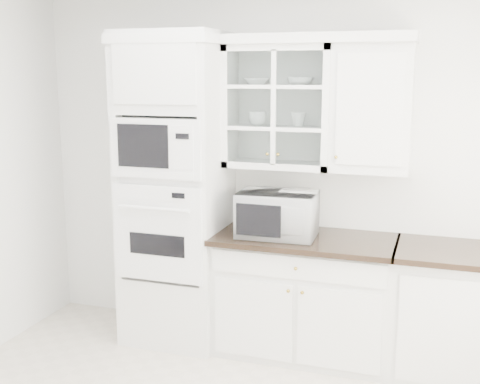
% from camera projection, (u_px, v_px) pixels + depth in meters
% --- Properties ---
extents(room_shell, '(4.00, 3.50, 2.70)m').
position_uv_depth(room_shell, '(222.00, 130.00, 3.39)').
color(room_shell, white).
rests_on(room_shell, ground).
extents(oven_column, '(0.76, 0.68, 2.40)m').
position_uv_depth(oven_column, '(176.00, 191.00, 4.66)').
color(oven_column, white).
rests_on(oven_column, ground).
extents(base_cabinet_run, '(1.32, 0.67, 0.92)m').
position_uv_depth(base_cabinet_run, '(305.00, 295.00, 4.51)').
color(base_cabinet_run, white).
rests_on(base_cabinet_run, ground).
extents(extra_base_cabinet, '(0.72, 0.67, 0.92)m').
position_uv_depth(extra_base_cabinet, '(445.00, 311.00, 4.20)').
color(extra_base_cabinet, white).
rests_on(extra_base_cabinet, ground).
extents(upper_cabinet_glass, '(0.80, 0.33, 0.90)m').
position_uv_depth(upper_cabinet_glass, '(279.00, 107.00, 4.44)').
color(upper_cabinet_glass, white).
rests_on(upper_cabinet_glass, room_shell).
extents(upper_cabinet_solid, '(0.55, 0.33, 0.90)m').
position_uv_depth(upper_cabinet_solid, '(372.00, 109.00, 4.24)').
color(upper_cabinet_solid, white).
rests_on(upper_cabinet_solid, room_shell).
extents(crown_molding, '(2.14, 0.38, 0.07)m').
position_uv_depth(crown_molding, '(265.00, 40.00, 4.36)').
color(crown_molding, white).
rests_on(crown_molding, room_shell).
extents(countertop_microwave, '(0.58, 0.49, 0.33)m').
position_uv_depth(countertop_microwave, '(278.00, 213.00, 4.41)').
color(countertop_microwave, white).
rests_on(countertop_microwave, base_cabinet_run).
extents(bowl_a, '(0.26, 0.26, 0.05)m').
position_uv_depth(bowl_a, '(256.00, 81.00, 4.47)').
color(bowl_a, white).
rests_on(bowl_a, upper_cabinet_glass).
extents(bowl_b, '(0.23, 0.23, 0.06)m').
position_uv_depth(bowl_b, '(300.00, 81.00, 4.37)').
color(bowl_b, white).
rests_on(bowl_b, upper_cabinet_glass).
extents(cup_a, '(0.17, 0.17, 0.10)m').
position_uv_depth(cup_a, '(257.00, 118.00, 4.50)').
color(cup_a, white).
rests_on(cup_a, upper_cabinet_glass).
extents(cup_b, '(0.14, 0.14, 0.10)m').
position_uv_depth(cup_b, '(299.00, 119.00, 4.43)').
color(cup_b, white).
rests_on(cup_b, upper_cabinet_glass).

